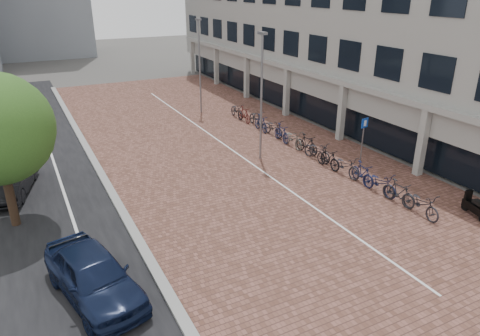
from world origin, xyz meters
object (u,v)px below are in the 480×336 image
(car_navy, at_px, (93,275))
(parking_sign, at_px, (363,133))
(car_dark, at_px, (10,178))
(scooter_mid, at_px, (476,206))

(car_navy, bearing_deg, parking_sign, 5.49)
(car_dark, height_order, parking_sign, parking_sign)
(car_dark, bearing_deg, scooter_mid, -18.66)
(scooter_mid, xyz_separation_m, parking_sign, (0.00, 6.74, 1.11))
(car_navy, bearing_deg, car_dark, 89.38)
(car_navy, distance_m, scooter_mid, 14.67)
(car_dark, bearing_deg, car_navy, -62.73)
(car_navy, relative_size, scooter_mid, 3.10)
(car_navy, relative_size, parking_sign, 1.85)
(car_navy, xyz_separation_m, scooter_mid, (14.54, -1.89, -0.26))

